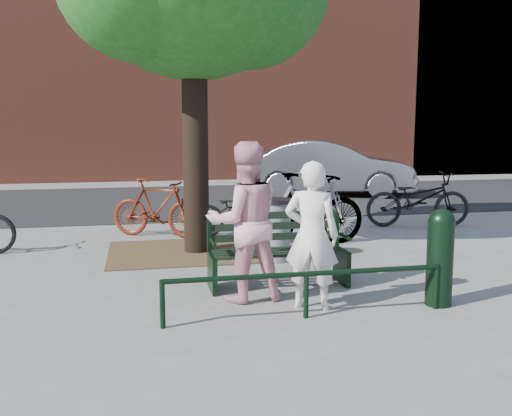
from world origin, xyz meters
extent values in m
plane|color=gray|center=(0.00, 0.00, 0.00)|extent=(90.00, 90.00, 0.00)
cube|color=brown|center=(-1.00, 2.20, 0.01)|extent=(2.40, 2.00, 0.02)
cube|color=black|center=(0.00, 8.50, 0.01)|extent=(40.00, 7.00, 0.01)
cube|color=brown|center=(0.00, 16.00, 6.00)|extent=(45.00, 4.00, 12.00)
cube|color=brown|center=(14.00, 16.00, 7.00)|extent=(10.00, 4.00, 14.00)
cube|color=black|center=(-0.84, 0.00, 0.23)|extent=(0.06, 0.52, 0.45)
cube|color=black|center=(-0.84, 0.23, 0.67)|extent=(0.06, 0.06, 0.44)
cylinder|color=black|center=(-0.84, -0.10, 0.63)|extent=(0.04, 0.36, 0.04)
cube|color=black|center=(0.84, 0.00, 0.23)|extent=(0.06, 0.52, 0.45)
cube|color=black|center=(0.84, 0.23, 0.67)|extent=(0.06, 0.06, 0.44)
cylinder|color=black|center=(0.84, -0.10, 0.63)|extent=(0.04, 0.36, 0.04)
cube|color=black|center=(0.00, 0.00, 0.45)|extent=(1.64, 0.46, 0.04)
cube|color=black|center=(0.00, 0.23, 0.74)|extent=(1.64, 0.03, 0.47)
cylinder|color=black|center=(-1.50, -1.20, 0.25)|extent=(0.06, 0.06, 0.50)
cylinder|color=black|center=(0.00, -1.20, 0.25)|extent=(0.06, 0.06, 0.50)
cylinder|color=black|center=(1.50, -1.20, 0.25)|extent=(0.06, 0.06, 0.50)
cylinder|color=black|center=(0.00, -1.20, 0.48)|extent=(3.00, 0.06, 0.06)
cylinder|color=black|center=(-0.80, 2.20, 1.90)|extent=(0.40, 0.40, 3.80)
imported|color=white|center=(0.15, -0.88, 0.82)|extent=(0.71, 0.62, 1.65)
imported|color=pink|center=(-0.51, -0.43, 0.92)|extent=(0.96, 0.78, 1.85)
cylinder|color=black|center=(1.60, -1.08, 0.48)|extent=(0.30, 0.30, 0.96)
sphere|color=black|center=(1.60, -1.08, 0.96)|extent=(0.30, 0.30, 0.30)
cylinder|color=gray|center=(0.31, 1.36, 0.44)|extent=(0.42, 0.42, 0.88)
cylinder|color=black|center=(0.31, 1.36, 0.91)|extent=(0.46, 0.46, 0.06)
imported|color=#58190C|center=(-1.37, 3.56, 0.53)|extent=(1.81, 1.26, 1.07)
imported|color=black|center=(0.09, 3.26, 0.46)|extent=(1.86, 1.03, 0.92)
imported|color=gray|center=(1.06, 2.26, 0.62)|extent=(2.13, 0.85, 1.25)
imported|color=black|center=(3.78, 3.61, 0.55)|extent=(2.17, 1.03, 1.10)
imported|color=slate|center=(3.70, 8.75, 0.78)|extent=(5.01, 2.92, 1.56)
camera|label=1|loc=(-1.71, -6.78, 2.04)|focal=40.00mm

